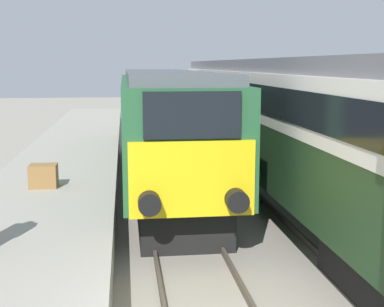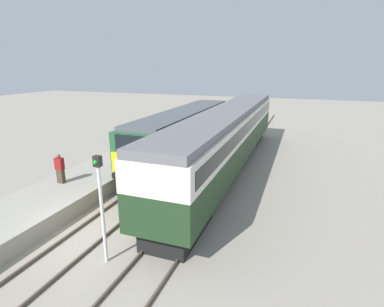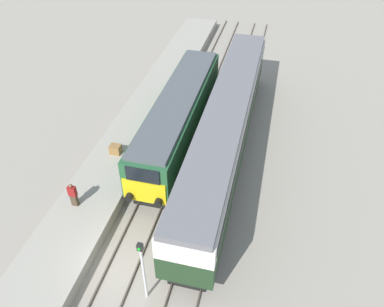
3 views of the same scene
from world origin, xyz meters
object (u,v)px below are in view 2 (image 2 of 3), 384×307
(locomotive, at_px, (185,133))
(person_on_platform, at_px, (60,169))
(passenger_carriage, at_px, (229,133))
(luggage_crate, at_px, (119,154))
(signal_post, at_px, (101,202))

(locomotive, xyz_separation_m, person_on_platform, (-3.81, -8.17, -0.52))
(passenger_carriage, height_order, luggage_crate, passenger_carriage)
(locomotive, relative_size, luggage_crate, 21.15)
(person_on_platform, distance_m, signal_post, 6.78)
(passenger_carriage, bearing_deg, signal_post, -98.50)
(locomotive, height_order, passenger_carriage, passenger_carriage)
(passenger_carriage, relative_size, luggage_crate, 31.27)
(locomotive, relative_size, person_on_platform, 9.39)
(person_on_platform, relative_size, luggage_crate, 2.25)
(person_on_platform, bearing_deg, luggage_crate, 85.20)
(person_on_platform, xyz_separation_m, signal_post, (5.51, -3.87, 0.77))
(locomotive, bearing_deg, passenger_carriage, -11.10)
(signal_post, bearing_deg, luggage_crate, 120.42)
(luggage_crate, bearing_deg, person_on_platform, -94.80)
(passenger_carriage, height_order, signal_post, passenger_carriage)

